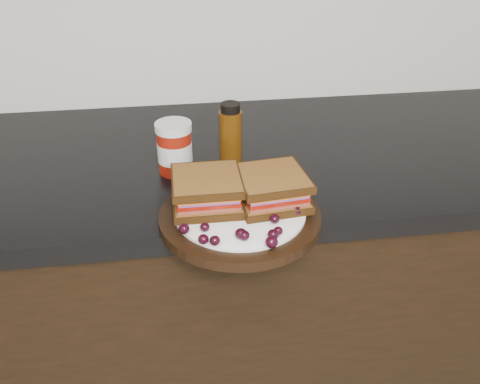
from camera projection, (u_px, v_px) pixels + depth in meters
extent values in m
cube|color=black|center=(115.00, 324.00, 1.37)|extent=(3.96, 0.58, 0.86)
cube|color=black|center=(90.00, 170.00, 1.14)|extent=(3.98, 0.60, 0.04)
cylinder|color=black|center=(240.00, 217.00, 0.92)|extent=(0.28, 0.28, 0.02)
ellipsoid|color=black|center=(184.00, 229.00, 0.85)|extent=(0.02, 0.02, 0.02)
ellipsoid|color=black|center=(205.00, 227.00, 0.86)|extent=(0.02, 0.02, 0.01)
ellipsoid|color=black|center=(204.00, 239.00, 0.83)|extent=(0.02, 0.02, 0.02)
ellipsoid|color=black|center=(215.00, 241.00, 0.83)|extent=(0.02, 0.02, 0.02)
ellipsoid|color=black|center=(241.00, 234.00, 0.84)|extent=(0.02, 0.02, 0.02)
ellipsoid|color=black|center=(244.00, 235.00, 0.84)|extent=(0.02, 0.02, 0.02)
ellipsoid|color=black|center=(272.00, 242.00, 0.82)|extent=(0.02, 0.02, 0.02)
ellipsoid|color=black|center=(273.00, 235.00, 0.84)|extent=(0.02, 0.02, 0.02)
ellipsoid|color=black|center=(278.00, 231.00, 0.85)|extent=(0.02, 0.02, 0.01)
ellipsoid|color=black|center=(275.00, 219.00, 0.88)|extent=(0.02, 0.02, 0.02)
ellipsoid|color=black|center=(297.00, 211.00, 0.90)|extent=(0.02, 0.02, 0.02)
ellipsoid|color=black|center=(282.00, 211.00, 0.90)|extent=(0.02, 0.02, 0.02)
ellipsoid|color=black|center=(283.00, 204.00, 0.92)|extent=(0.02, 0.02, 0.02)
ellipsoid|color=black|center=(282.00, 192.00, 0.95)|extent=(0.02, 0.02, 0.02)
ellipsoid|color=black|center=(271.00, 188.00, 0.96)|extent=(0.02, 0.02, 0.02)
ellipsoid|color=black|center=(219.00, 197.00, 0.94)|extent=(0.02, 0.02, 0.02)
ellipsoid|color=black|center=(200.00, 199.00, 0.93)|extent=(0.02, 0.02, 0.02)
ellipsoid|color=black|center=(204.00, 199.00, 0.93)|extent=(0.02, 0.02, 0.02)
ellipsoid|color=black|center=(191.00, 208.00, 0.91)|extent=(0.02, 0.02, 0.02)
ellipsoid|color=black|center=(183.00, 216.00, 0.88)|extent=(0.02, 0.02, 0.02)
ellipsoid|color=black|center=(218.00, 198.00, 0.93)|extent=(0.02, 0.02, 0.02)
ellipsoid|color=black|center=(205.00, 207.00, 0.91)|extent=(0.02, 0.02, 0.02)
ellipsoid|color=black|center=(207.00, 212.00, 0.90)|extent=(0.02, 0.02, 0.01)
cylinder|color=maroon|center=(175.00, 148.00, 1.06)|extent=(0.10, 0.10, 0.11)
cylinder|color=#492707|center=(231.00, 134.00, 1.09)|extent=(0.05, 0.05, 0.13)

